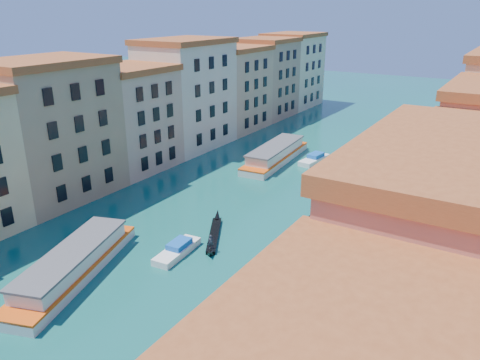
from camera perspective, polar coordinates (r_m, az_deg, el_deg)
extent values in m
cube|color=#9E7F5A|center=(72.35, -21.94, 5.28)|extent=(12.00, 17.00, 19.00)
cube|color=brown|center=(70.68, -23.01, 13.11)|extent=(12.80, 17.40, 1.00)
cube|color=tan|center=(82.47, -13.30, 7.01)|extent=(12.00, 14.00, 16.50)
cube|color=brown|center=(81.00, -13.80, 13.03)|extent=(12.80, 14.40, 1.00)
cube|color=beige|center=(93.91, -6.51, 10.08)|extent=(12.00, 18.00, 20.00)
cube|color=brown|center=(92.65, -6.77, 16.48)|extent=(12.80, 18.40, 1.00)
cube|color=tan|center=(107.84, -0.87, 10.84)|extent=(12.00, 16.00, 17.50)
cube|color=brown|center=(106.72, -0.90, 15.74)|extent=(12.80, 16.40, 1.00)
cube|color=tan|center=(120.99, 3.14, 12.08)|extent=(12.00, 15.00, 18.50)
cube|color=brown|center=(120.00, 3.23, 16.70)|extent=(12.80, 15.40, 1.00)
cube|color=beige|center=(135.13, 6.46, 12.95)|extent=(12.00, 17.00, 19.00)
cube|color=brown|center=(134.25, 6.64, 17.19)|extent=(12.80, 17.40, 1.00)
cube|color=#B5654F|center=(30.53, 25.19, -15.57)|extent=(12.00, 17.00, 19.00)
cube|color=#A39984|center=(72.30, 22.24, -2.32)|extent=(4.00, 140.00, 1.00)
cylinder|color=#515153|center=(40.65, 10.93, -17.95)|extent=(0.12, 0.12, 3.00)
cube|color=maroon|center=(47.92, 17.19, -9.98)|extent=(3.20, 12.60, 0.25)
cylinder|color=#515153|center=(45.49, 13.82, -13.60)|extent=(0.12, 0.12, 3.00)
cylinder|color=#515153|center=(52.50, 16.75, -9.00)|extent=(0.12, 0.12, 3.00)
cylinder|color=brown|center=(38.82, 5.49, -20.14)|extent=(0.24, 0.24, 3.20)
cylinder|color=brown|center=(39.34, 7.01, -19.57)|extent=(0.24, 0.24, 3.20)
cylinder|color=brown|center=(39.88, 8.47, -19.01)|extent=(0.24, 0.24, 3.20)
cylinder|color=brown|center=(49.57, 12.80, -10.73)|extent=(0.24, 0.24, 3.20)
cylinder|color=brown|center=(50.25, 13.84, -10.37)|extent=(0.24, 0.24, 3.20)
cylinder|color=brown|center=(50.95, 14.85, -10.01)|extent=(0.24, 0.24, 3.20)
cylinder|color=brown|center=(65.22, 18.06, -3.44)|extent=(0.24, 0.24, 3.20)
cylinder|color=brown|center=(66.02, 18.78, -3.23)|extent=(0.24, 0.24, 3.20)
cylinder|color=brown|center=(66.82, 19.48, -3.03)|extent=(0.24, 0.24, 3.20)
cube|color=silver|center=(52.78, -19.56, -10.32)|extent=(10.33, 20.05, 1.18)
cube|color=silver|center=(52.17, -19.72, -9.11)|extent=(8.64, 16.16, 1.57)
cube|color=#515153|center=(51.73, -19.84, -8.20)|extent=(9.07, 16.72, 0.25)
cube|color=#EE520E|center=(52.52, -19.62, -9.81)|extent=(10.38, 20.06, 0.25)
cube|color=silver|center=(85.62, 4.35, 2.68)|extent=(6.26, 21.17, 1.25)
cube|color=silver|center=(85.23, 4.37, 3.55)|extent=(5.42, 16.96, 1.67)
cube|color=#515153|center=(84.95, 4.39, 4.19)|extent=(5.78, 17.51, 0.26)
cube|color=#EE520E|center=(85.45, 4.36, 3.05)|extent=(6.31, 21.17, 0.26)
cube|color=black|center=(57.75, -3.19, -6.73)|extent=(5.39, 8.44, 0.45)
cone|color=black|center=(62.10, -2.77, -4.31)|extent=(1.78, 2.21, 1.69)
cone|color=black|center=(53.21, -3.69, -8.91)|extent=(1.61, 1.90, 1.49)
imported|color=#282D37|center=(53.89, -3.58, -7.58)|extent=(0.75, 0.67, 1.73)
cube|color=black|center=(40.82, -0.66, -19.67)|extent=(1.43, 8.25, 0.41)
cone|color=black|center=(43.80, 2.35, -15.94)|extent=(0.92, 1.87, 1.53)
cube|color=black|center=(63.00, 9.02, -4.56)|extent=(2.83, 9.48, 0.47)
cone|color=black|center=(66.97, 11.51, -2.81)|extent=(1.31, 2.24, 1.76)
cone|color=black|center=(58.92, 6.23, -5.92)|extent=(1.24, 1.88, 1.55)
cube|color=white|center=(54.22, -7.68, -8.60)|extent=(2.73, 7.07, 0.79)
cube|color=blue|center=(54.25, -7.42, -7.75)|extent=(2.02, 3.10, 0.69)
cube|color=white|center=(86.01, 9.02, 2.43)|extent=(3.20, 7.74, 0.86)
cube|color=blue|center=(86.24, 9.22, 2.99)|extent=(2.28, 3.42, 0.75)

